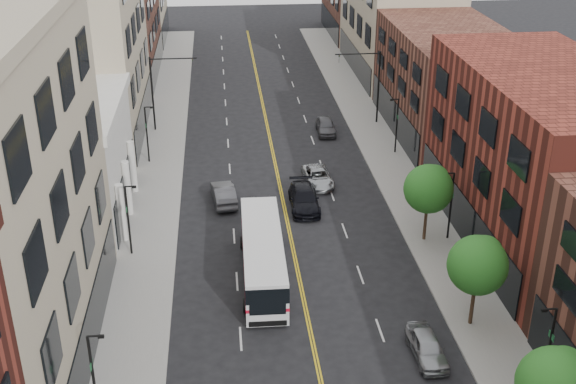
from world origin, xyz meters
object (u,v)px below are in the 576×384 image
object	(u,v)px
car_parked_far	(427,347)
car_lane_behind	(224,194)
car_lane_c	(326,126)
car_lane_b	(318,177)
city_bus	(263,254)
car_lane_a	(304,199)

from	to	relation	value
car_parked_far	car_lane_behind	bearing A→B (deg)	115.82
car_lane_c	car_lane_b	bearing A→B (deg)	-99.31
city_bus	car_lane_b	size ratio (longest dim) A/B	2.49
car_parked_far	car_lane_c	distance (m)	34.37
car_lane_b	car_lane_c	distance (m)	11.83
city_bus	car_lane_b	bearing A→B (deg)	69.50
car_lane_behind	car_lane_c	distance (m)	17.51
car_lane_behind	car_lane_a	distance (m)	6.29
car_lane_b	car_lane_c	world-z (taller)	car_lane_c
car_lane_behind	car_lane_b	xyz separation A→B (m)	(7.75, 2.71, -0.12)
car_parked_far	car_lane_b	xyz separation A→B (m)	(-2.84, 22.77, -0.04)
car_lane_behind	car_lane_a	size ratio (longest dim) A/B	0.87
car_lane_behind	car_lane_b	world-z (taller)	car_lane_behind
car_parked_far	car_lane_behind	xyz separation A→B (m)	(-10.59, 20.07, 0.07)
city_bus	car_lane_b	world-z (taller)	city_bus
city_bus	car_lane_c	size ratio (longest dim) A/B	2.69
car_parked_far	car_lane_behind	distance (m)	22.69
car_parked_far	car_lane_a	xyz separation A→B (m)	(-4.49, 18.56, 0.08)
city_bus	car_parked_far	world-z (taller)	city_bus
city_bus	car_lane_a	xyz separation A→B (m)	(3.80, 9.56, -0.94)
city_bus	car_lane_behind	bearing A→B (deg)	102.84
car_parked_far	car_lane_b	distance (m)	22.95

